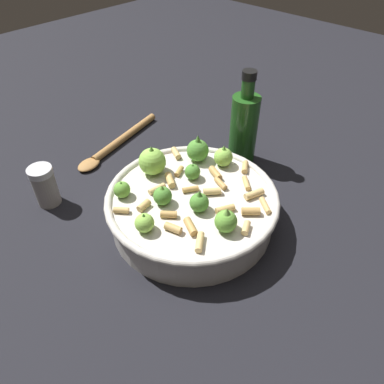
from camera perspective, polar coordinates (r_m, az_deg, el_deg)
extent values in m
plane|color=black|center=(0.64, 0.00, -4.51)|extent=(2.40, 2.40, 0.00)
cylinder|color=beige|center=(0.62, 0.00, -2.67)|extent=(0.27, 0.27, 0.06)
torus|color=beige|center=(0.60, 0.00, -0.72)|extent=(0.29, 0.29, 0.01)
sphere|color=#4C8933|center=(0.56, 1.13, -1.66)|extent=(0.03, 0.03, 0.03)
cone|color=#4C8933|center=(0.55, 1.16, -0.41)|extent=(0.01, 0.01, 0.01)
sphere|color=#4C8933|center=(0.58, -4.63, -0.61)|extent=(0.03, 0.03, 0.03)
cone|color=#609E38|center=(0.57, -4.71, 0.54)|extent=(0.01, 0.01, 0.01)
sphere|color=#4C8933|center=(0.63, 0.08, 3.19)|extent=(0.03, 0.03, 0.03)
cone|color=#4C8933|center=(0.62, 0.08, 4.10)|extent=(0.01, 0.01, 0.01)
sphere|color=#8CC64C|center=(0.66, 4.93, 5.47)|extent=(0.03, 0.03, 0.03)
cone|color=#609E38|center=(0.65, 5.02, 6.73)|extent=(0.01, 0.01, 0.01)
sphere|color=#609E38|center=(0.54, 5.32, -4.59)|extent=(0.03, 0.03, 0.03)
cone|color=#75B247|center=(0.52, 5.44, -3.22)|extent=(0.02, 0.02, 0.02)
sphere|color=#8CC64C|center=(0.54, -7.49, -4.81)|extent=(0.03, 0.03, 0.03)
cone|color=#4C8933|center=(0.53, -7.62, -3.76)|extent=(0.01, 0.01, 0.01)
sphere|color=#609E38|center=(0.60, -10.91, 0.37)|extent=(0.03, 0.03, 0.03)
cone|color=#4C8933|center=(0.59, -11.06, 1.28)|extent=(0.01, 0.01, 0.01)
sphere|color=#4C8933|center=(0.67, 0.90, 6.53)|extent=(0.04, 0.04, 0.04)
cone|color=#4C8933|center=(0.65, 0.92, 8.13)|extent=(0.02, 0.02, 0.02)
sphere|color=#8CC64C|center=(0.63, -6.45, 4.65)|extent=(0.05, 0.05, 0.05)
cone|color=#609E38|center=(0.62, -6.61, 6.33)|extent=(0.02, 0.02, 0.02)
cylinder|color=tan|center=(0.60, -0.23, 0.44)|extent=(0.03, 0.02, 0.01)
cylinder|color=tan|center=(0.54, -2.98, -5.66)|extent=(0.02, 0.03, 0.01)
cylinder|color=tan|center=(0.64, 3.68, 2.97)|extent=(0.02, 0.03, 0.01)
cylinder|color=tan|center=(0.66, 8.29, 3.88)|extent=(0.03, 0.02, 0.01)
cylinder|color=tan|center=(0.58, -11.02, -2.82)|extent=(0.02, 0.02, 0.01)
cylinder|color=tan|center=(0.62, 8.49, 1.40)|extent=(0.03, 0.03, 0.01)
cylinder|color=tan|center=(0.61, -5.52, 0.51)|extent=(0.03, 0.01, 0.01)
cylinder|color=tan|center=(0.52, 1.21, -7.84)|extent=(0.03, 0.03, 0.01)
cylinder|color=tan|center=(0.57, 5.20, -2.67)|extent=(0.03, 0.02, 0.01)
cylinder|color=tan|center=(0.62, -3.59, 1.80)|extent=(0.03, 0.03, 0.01)
cylinder|color=tan|center=(0.58, -7.55, -2.12)|extent=(0.02, 0.01, 0.01)
cylinder|color=tan|center=(0.67, -5.13, 5.27)|extent=(0.02, 0.03, 0.01)
cylinder|color=tan|center=(0.56, -3.67, -3.51)|extent=(0.02, 0.03, 0.01)
cylinder|color=tan|center=(0.62, 4.53, 1.34)|extent=(0.02, 0.03, 0.01)
cylinder|color=tan|center=(0.64, -2.03, 3.25)|extent=(0.03, 0.02, 0.01)
cylinder|color=tan|center=(0.59, 11.38, -2.08)|extent=(0.03, 0.03, 0.01)
cylinder|color=tan|center=(0.60, 3.17, 0.09)|extent=(0.03, 0.03, 0.01)
cylinder|color=tan|center=(0.57, 9.20, -3.01)|extent=(0.03, 0.03, 0.01)
cylinder|color=tan|center=(0.54, -0.24, -5.43)|extent=(0.02, 0.03, 0.01)
cylinder|color=tan|center=(0.55, 8.47, -5.56)|extent=(0.03, 0.02, 0.01)
cylinder|color=tan|center=(0.68, -2.52, 6.09)|extent=(0.02, 0.03, 0.01)
cylinder|color=tan|center=(0.60, 9.70, -0.32)|extent=(0.04, 0.02, 0.01)
cylinder|color=gray|center=(0.70, -21.93, 0.50)|extent=(0.04, 0.04, 0.07)
cylinder|color=silver|center=(0.68, -22.74, 2.99)|extent=(0.04, 0.04, 0.01)
cylinder|color=#1E4C19|center=(0.74, 8.07, 9.58)|extent=(0.06, 0.06, 0.14)
cylinder|color=#1E4C19|center=(0.70, 8.76, 15.74)|extent=(0.02, 0.02, 0.04)
cylinder|color=black|center=(0.69, 8.99, 17.65)|extent=(0.03, 0.03, 0.02)
cylinder|color=#9E703D|center=(0.85, -10.35, 8.56)|extent=(0.21, 0.06, 0.02)
ellipsoid|color=#9E703D|center=(0.78, -15.86, 4.16)|extent=(0.06, 0.05, 0.01)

